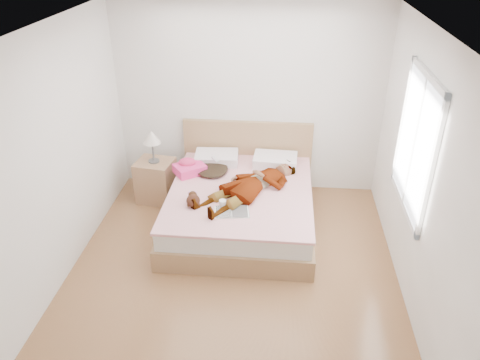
{
  "coord_description": "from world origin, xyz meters",
  "views": [
    {
      "loc": [
        0.47,
        -4.0,
        3.41
      ],
      "look_at": [
        0.0,
        0.85,
        0.7
      ],
      "focal_mm": 35.0,
      "sensor_mm": 36.0,
      "label": 1
    }
  ],
  "objects": [
    {
      "name": "magazine",
      "position": [
        -0.06,
        0.43,
        0.52
      ],
      "size": [
        0.43,
        0.32,
        0.02
      ],
      "color": "white",
      "rests_on": "bed"
    },
    {
      "name": "room_shell",
      "position": [
        1.77,
        0.3,
        1.5
      ],
      "size": [
        4.0,
        4.0,
        4.0
      ],
      "color": "white",
      "rests_on": "ground"
    },
    {
      "name": "hair",
      "position": [
        -0.44,
        1.41,
        0.55
      ],
      "size": [
        0.61,
        0.67,
        0.08
      ],
      "primitive_type": "ellipsoid",
      "rotation": [
        0.0,
        0.0,
        0.35
      ],
      "color": "black",
      "rests_on": "bed"
    },
    {
      "name": "plush_toy",
      "position": [
        -0.52,
        0.55,
        0.58
      ],
      "size": [
        0.2,
        0.26,
        0.14
      ],
      "color": "black",
      "rests_on": "bed"
    },
    {
      "name": "woman",
      "position": [
        0.13,
        0.96,
        0.62
      ],
      "size": [
        1.51,
        1.63,
        0.22
      ],
      "primitive_type": "imported",
      "rotation": [
        0.0,
        0.0,
        -0.7
      ],
      "color": "white",
      "rests_on": "bed"
    },
    {
      "name": "towel",
      "position": [
        -0.71,
        1.32,
        0.59
      ],
      "size": [
        0.48,
        0.46,
        0.2
      ],
      "color": "#FF4588",
      "rests_on": "bed"
    },
    {
      "name": "ground",
      "position": [
        0.0,
        0.0,
        0.0
      ],
      "size": [
        4.0,
        4.0,
        0.0
      ],
      "primitive_type": "plane",
      "color": "#532C1A",
      "rests_on": "ground"
    },
    {
      "name": "phone",
      "position": [
        -0.37,
        1.36,
        0.71
      ],
      "size": [
        0.11,
        0.1,
        0.06
      ],
      "primitive_type": "cube",
      "rotation": [
        0.44,
        0.0,
        0.87
      ],
      "color": "silver",
      "rests_on": "bed"
    },
    {
      "name": "nightstand",
      "position": [
        -1.22,
        1.46,
        0.34
      ],
      "size": [
        0.53,
        0.49,
        1.03
      ],
      "color": "#8E6441",
      "rests_on": "ground"
    },
    {
      "name": "coffee_mug",
      "position": [
        -0.17,
        0.52,
        0.56
      ],
      "size": [
        0.12,
        0.09,
        0.09
      ],
      "color": "white",
      "rests_on": "bed"
    },
    {
      "name": "bed",
      "position": [
        0.0,
        1.04,
        0.28
      ],
      "size": [
        1.8,
        2.08,
        1.0
      ],
      "color": "olive",
      "rests_on": "ground"
    }
  ]
}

